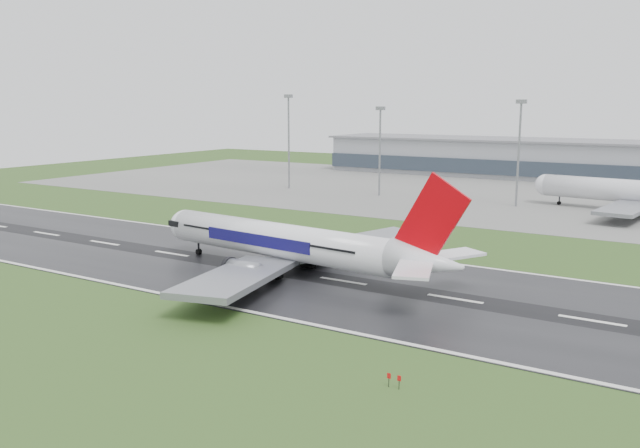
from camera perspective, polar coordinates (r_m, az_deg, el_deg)
The scene contains 8 objects.
ground at distance 104.41m, azimuth 11.69°, elevation -6.45°, with size 520.00×520.00×0.00m, color #29471A.
runway at distance 104.40m, azimuth 11.69°, elevation -6.42°, with size 400.00×45.00×0.10m, color black.
apron at distance 223.88m, azimuth 22.72°, elevation 1.90°, with size 400.00×130.00×0.08m, color slate.
terminal at distance 282.24m, azimuth 24.77°, elevation 4.87°, with size 240.00×36.00×15.00m, color gray.
main_airliner at distance 114.91m, azimuth -2.11°, elevation 0.20°, with size 64.09×61.04×18.92m, color white, non-canonical shape.
floodmast_0 at distance 235.61m, azimuth -2.74°, elevation 7.01°, with size 0.64×0.64×32.27m, color gray.
floodmast_1 at distance 217.45m, azimuth 5.23°, elevation 6.15°, with size 0.64×0.64×28.12m, color gray.
floodmast_2 at distance 201.46m, azimuth 16.93°, elevation 5.71°, with size 0.64×0.64×30.15m, color gray.
Camera 1 is at (33.27, -94.39, 29.77)m, focal length 36.69 mm.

